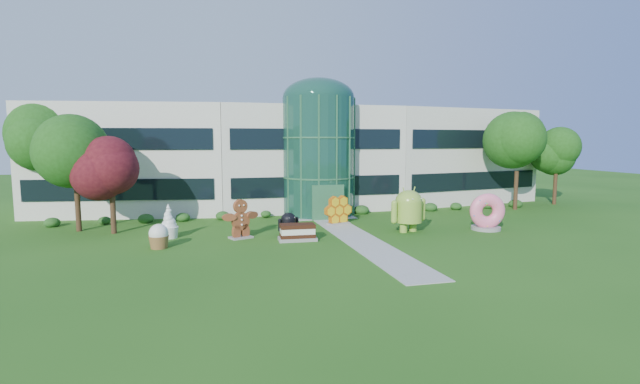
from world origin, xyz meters
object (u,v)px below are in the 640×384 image
object	(u,v)px
gingerbread	(241,219)
android_green	(409,207)
android_black	(288,222)
donut	(486,211)

from	to	relation	value
gingerbread	android_green	bearing A→B (deg)	-26.03
android_black	donut	xyz separation A→B (m)	(13.90, -1.46, 0.40)
android_black	gingerbread	xyz separation A→B (m)	(-3.12, 0.05, 0.37)
donut	gingerbread	xyz separation A→B (m)	(-17.02, 1.51, -0.03)
android_green	gingerbread	world-z (taller)	android_green
donut	gingerbread	size ratio (longest dim) A/B	0.95
donut	android_green	bearing A→B (deg)	-174.94
gingerbread	donut	bearing A→B (deg)	-27.16
android_green	donut	bearing A→B (deg)	-21.82
android_green	donut	size ratio (longest dim) A/B	1.30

